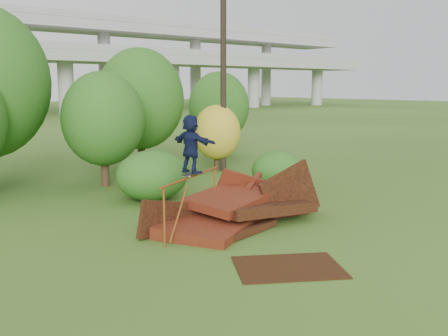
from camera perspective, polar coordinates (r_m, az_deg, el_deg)
ground at (r=14.13m, az=7.74°, el=-7.11°), size 240.00×240.00×0.00m
scrap_pile at (r=14.60m, az=1.10°, el=-4.90°), size 6.03×3.49×2.20m
grind_rail at (r=13.69m, az=-3.71°, el=-2.40°), size 3.03×1.66×1.57m
skateboard at (r=13.59m, az=-3.77°, el=-0.61°), size 0.78×0.55×0.08m
skater at (r=13.48m, az=-3.80°, el=2.77°), size 0.71×1.52×1.58m
flat_plate at (r=11.36m, az=7.37°, el=-11.17°), size 2.85×2.64×0.03m
tree_2 at (r=20.30m, az=-13.66°, el=5.48°), size 3.25×3.25×4.58m
tree_3 at (r=24.11m, az=-9.57°, el=7.78°), size 4.16×4.16×5.77m
tree_4 at (r=23.64m, az=-0.82°, el=4.09°), size 2.26×2.26×3.12m
tree_5 at (r=28.23m, az=-0.59°, el=7.00°), size 3.41×3.41×4.79m
shrub_left at (r=17.65m, az=-8.23°, el=-0.84°), size 2.56×2.36×1.77m
shrub_right at (r=19.50m, az=6.16°, el=-0.25°), size 2.11×1.93×1.49m
utility_pole at (r=23.36m, az=-0.08°, el=12.66°), size 1.40×0.28×10.51m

